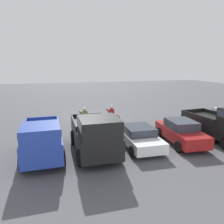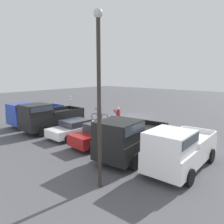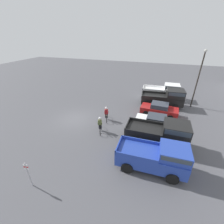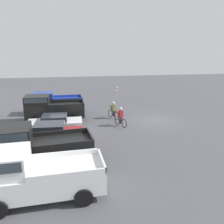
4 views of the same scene
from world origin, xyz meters
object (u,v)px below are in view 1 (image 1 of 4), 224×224
pickup_truck_2 (95,134)px  pickup_truck_3 (42,139)px  sedan_1 (139,136)px  cyclist_0 (85,117)px  cyclist_1 (112,115)px  sedan_0 (181,132)px

pickup_truck_2 → pickup_truck_3: pickup_truck_2 is taller
sedan_1 → cyclist_0: size_ratio=2.47×
pickup_truck_2 → cyclist_1: pickup_truck_2 is taller
sedan_0 → cyclist_1: size_ratio=2.56×
pickup_truck_3 → sedan_0: bearing=-179.3°
cyclist_0 → cyclist_1: same height
pickup_truck_2 → cyclist_0: bearing=-93.1°
pickup_truck_3 → cyclist_0: (-3.10, -5.50, -0.29)m
pickup_truck_2 → pickup_truck_3: bearing=-4.7°
sedan_1 → pickup_truck_2: bearing=10.0°
sedan_1 → pickup_truck_3: pickup_truck_3 is taller
sedan_0 → pickup_truck_3: (8.40, 0.10, 0.37)m
pickup_truck_2 → pickup_truck_3: 2.80m
pickup_truck_2 → cyclist_0: size_ratio=2.93×
pickup_truck_2 → pickup_truck_3: size_ratio=1.06×
cyclist_0 → cyclist_1: bearing=-175.9°
sedan_0 → pickup_truck_3: pickup_truck_3 is taller
pickup_truck_3 → cyclist_0: bearing=-119.4°
sedan_0 → pickup_truck_2: (5.60, 0.33, 0.46)m
sedan_0 → pickup_truck_2: size_ratio=0.85×
cyclist_1 → sedan_1: bearing=92.3°
sedan_1 → cyclist_0: 5.80m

